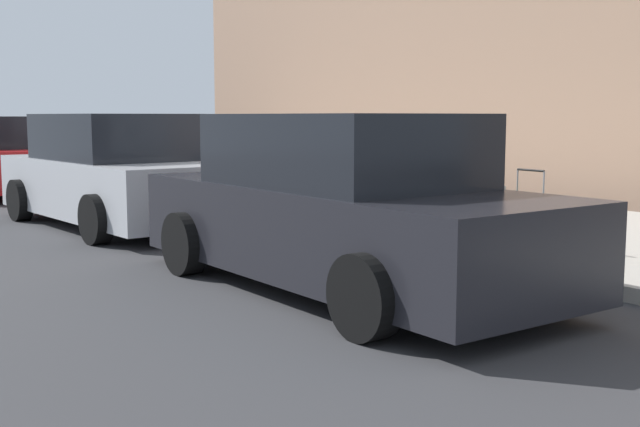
{
  "coord_description": "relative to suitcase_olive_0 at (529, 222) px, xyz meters",
  "views": [
    {
      "loc": [
        -9.19,
        6.11,
        1.6
      ],
      "look_at": [
        -2.02,
        0.72,
        0.49
      ],
      "focal_mm": 44.17,
      "sensor_mm": 36.0,
      "label": 1
    }
  ],
  "objects": [
    {
      "name": "ground_plane",
      "position": [
        3.76,
        0.83,
        -0.45
      ],
      "size": [
        40.0,
        40.0,
        0.0
      ],
      "primitive_type": "plane",
      "color": "#333335"
    },
    {
      "name": "sidewalk_curb",
      "position": [
        3.76,
        -1.67,
        -0.38
      ],
      "size": [
        18.0,
        5.0,
        0.14
      ],
      "primitive_type": "cube",
      "color": "#ADA89E",
      "rests_on": "ground_plane"
    },
    {
      "name": "suitcase_olive_0",
      "position": [
        0.0,
        0.0,
        0.0
      ],
      "size": [
        0.44,
        0.27,
        0.9
      ],
      "color": "#59601E",
      "rests_on": "sidewalk_curb"
    },
    {
      "name": "suitcase_silver_1",
      "position": [
        0.56,
        0.08,
        0.03
      ],
      "size": [
        0.43,
        0.21,
        0.97
      ],
      "color": "#9EA0A8",
      "rests_on": "sidewalk_curb"
    },
    {
      "name": "suitcase_maroon_2",
      "position": [
        1.14,
        0.02,
        0.01
      ],
      "size": [
        0.5,
        0.21,
        0.86
      ],
      "color": "maroon",
      "rests_on": "sidewalk_curb"
    },
    {
      "name": "suitcase_black_3",
      "position": [
        1.75,
        0.03,
        0.07
      ],
      "size": [
        0.49,
        0.25,
        0.99
      ],
      "color": "black",
      "rests_on": "sidewalk_curb"
    },
    {
      "name": "suitcase_red_4",
      "position": [
        2.33,
        0.09,
        -0.04
      ],
      "size": [
        0.44,
        0.25,
        0.6
      ],
      "color": "red",
      "rests_on": "sidewalk_curb"
    },
    {
      "name": "suitcase_navy_5",
      "position": [
        2.91,
        0.12,
        0.02
      ],
      "size": [
        0.5,
        0.24,
        0.73
      ],
      "color": "navy",
      "rests_on": "sidewalk_curb"
    },
    {
      "name": "fire_hydrant",
      "position": [
        3.76,
        0.06,
        0.13
      ],
      "size": [
        0.39,
        0.21,
        0.85
      ],
      "color": "red",
      "rests_on": "sidewalk_curb"
    },
    {
      "name": "bollard_post",
      "position": [
        4.44,
        0.21,
        0.02
      ],
      "size": [
        0.11,
        0.11,
        0.67
      ],
      "primitive_type": "cylinder",
      "color": "brown",
      "rests_on": "sidewalk_curb"
    },
    {
      "name": "parked_car_charcoal_0",
      "position": [
        0.21,
        2.45,
        0.31
      ],
      "size": [
        4.74,
        2.09,
        1.62
      ],
      "color": "black",
      "rests_on": "ground_plane"
    },
    {
      "name": "parked_car_silver_1",
      "position": [
        5.53,
        2.45,
        0.31
      ],
      "size": [
        4.73,
        2.17,
        1.63
      ],
      "color": "#B2B5BA",
      "rests_on": "ground_plane"
    },
    {
      "name": "parked_car_red_2",
      "position": [
        11.55,
        2.45,
        0.3
      ],
      "size": [
        4.65,
        2.05,
        1.6
      ],
      "color": "#AD1619",
      "rests_on": "ground_plane"
    }
  ]
}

